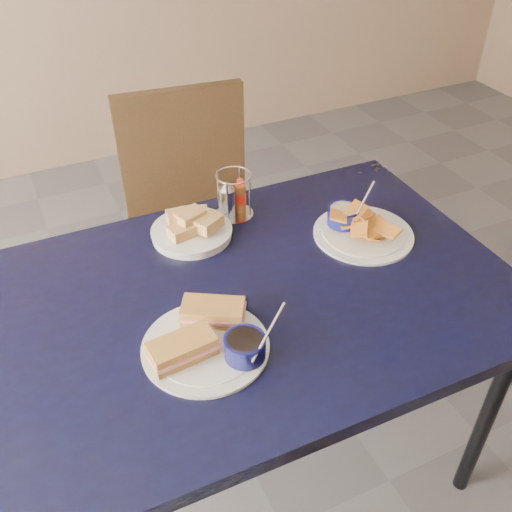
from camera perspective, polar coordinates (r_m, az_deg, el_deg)
name	(u,v)px	position (r m, az deg, el deg)	size (l,w,h in m)	color
dining_table	(252,309)	(1.44, -0.40, -5.33)	(1.31, 0.88, 0.75)	black
chair_far	(191,209)	(2.07, -6.56, 4.72)	(0.49, 0.48, 0.95)	black
sandwich_plate	(209,339)	(1.25, -4.68, -8.23)	(0.30, 0.28, 0.12)	white
plantain_plate	(357,227)	(1.60, 10.08, 2.90)	(0.27, 0.27, 0.12)	white
bread_basket	(192,228)	(1.57, -6.45, 2.79)	(0.22, 0.22, 0.08)	white
condiment_caddy	(232,198)	(1.63, -2.39, 5.77)	(0.11, 0.11, 0.14)	silver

